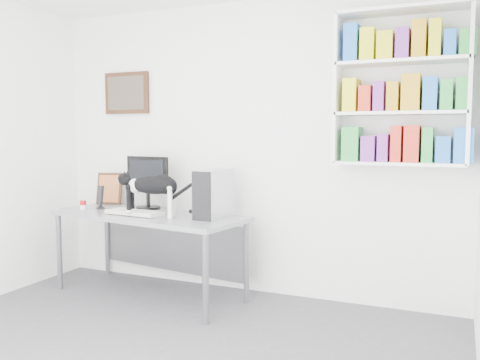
# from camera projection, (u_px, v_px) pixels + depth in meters

# --- Properties ---
(room) EXTENTS (4.01, 4.01, 2.70)m
(room) POSITION_uv_depth(u_px,v_px,m) (110.00, 158.00, 2.92)
(room) COLOR #535358
(room) RESTS_ON ground
(bookshelf) EXTENTS (1.03, 0.28, 1.24)m
(bookshelf) POSITION_uv_depth(u_px,v_px,m) (401.00, 88.00, 4.01)
(bookshelf) COLOR white
(bookshelf) RESTS_ON room
(wall_art) EXTENTS (0.52, 0.04, 0.42)m
(wall_art) POSITION_uv_depth(u_px,v_px,m) (127.00, 93.00, 5.18)
(wall_art) COLOR #482A17
(wall_art) RESTS_ON room
(desk) EXTENTS (1.92, 0.98, 0.76)m
(desk) POSITION_uv_depth(u_px,v_px,m) (149.00, 255.00, 4.65)
(desk) COLOR gray
(desk) RESTS_ON room
(monitor) EXTENTS (0.51, 0.29, 0.52)m
(monitor) POSITION_uv_depth(u_px,v_px,m) (148.00, 182.00, 4.88)
(monitor) COLOR black
(monitor) RESTS_ON desk
(keyboard) EXTENTS (0.54, 0.25, 0.04)m
(keyboard) POSITION_uv_depth(u_px,v_px,m) (134.00, 213.00, 4.54)
(keyboard) COLOR beige
(keyboard) RESTS_ON desk
(pc_tower) EXTENTS (0.20, 0.43, 0.42)m
(pc_tower) POSITION_uv_depth(u_px,v_px,m) (214.00, 194.00, 4.35)
(pc_tower) COLOR #B0B0B5
(pc_tower) RESTS_ON desk
(speaker) EXTENTS (0.12, 0.12, 0.23)m
(speaker) POSITION_uv_depth(u_px,v_px,m) (100.00, 197.00, 4.89)
(speaker) COLOR black
(speaker) RESTS_ON desk
(leaning_print) EXTENTS (0.28, 0.15, 0.33)m
(leaning_print) POSITION_uv_depth(u_px,v_px,m) (109.00, 188.00, 5.22)
(leaning_print) COLOR #482A17
(leaning_print) RESTS_ON desk
(soup_can) EXTENTS (0.07, 0.07, 0.09)m
(soup_can) POSITION_uv_depth(u_px,v_px,m) (83.00, 205.00, 4.84)
(soup_can) COLOR #B00F11
(soup_can) RESTS_ON desk
(cat) EXTENTS (0.64, 0.28, 0.38)m
(cat) POSITION_uv_depth(u_px,v_px,m) (152.00, 196.00, 4.40)
(cat) COLOR black
(cat) RESTS_ON desk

